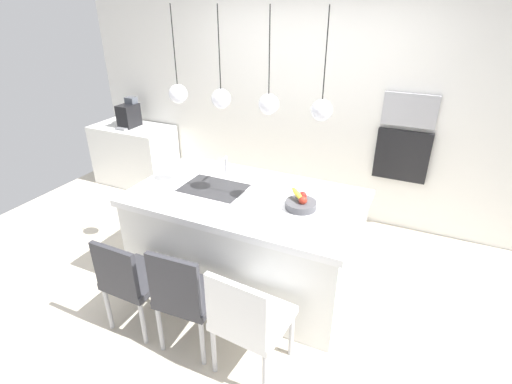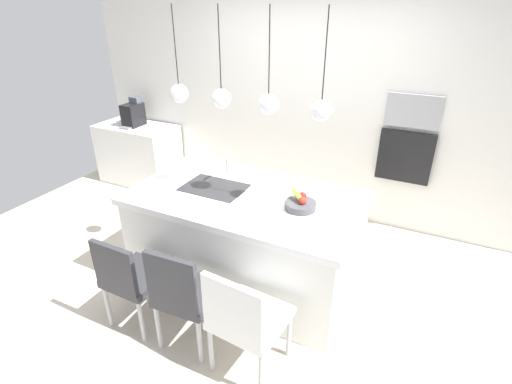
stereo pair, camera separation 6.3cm
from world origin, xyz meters
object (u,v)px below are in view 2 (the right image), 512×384
object	(u,v)px
oven	(405,156)
chair_middle	(184,293)
coffee_machine	(133,114)
chair_near	(131,276)
microwave	(413,111)
chair_far	(245,318)
fruit_bowl	(300,204)

from	to	relation	value
oven	chair_middle	distance (m)	2.77
coffee_machine	chair_near	size ratio (longest dim) A/B	0.45
coffee_machine	oven	distance (m)	3.53
coffee_machine	chair_middle	world-z (taller)	coffee_machine
microwave	chair_far	xyz separation A→B (m)	(-0.63, -2.50, -0.89)
fruit_bowl	oven	world-z (taller)	oven
fruit_bowl	microwave	distance (m)	1.76
fruit_bowl	chair_near	size ratio (longest dim) A/B	0.30
chair_middle	chair_far	bearing A→B (deg)	-0.49
oven	chair_far	xyz separation A→B (m)	(-0.63, -2.50, -0.39)
fruit_bowl	oven	distance (m)	1.71
fruit_bowl	chair_far	xyz separation A→B (m)	(-0.03, -0.91, -0.44)
chair_middle	chair_far	xyz separation A→B (m)	(0.51, -0.00, -0.01)
coffee_machine	oven	world-z (taller)	coffee_machine
coffee_machine	chair_far	bearing A→B (deg)	-37.37
fruit_bowl	oven	bearing A→B (deg)	69.37
oven	chair_near	size ratio (longest dim) A/B	0.66
coffee_machine	chair_middle	bearing A→B (deg)	-42.73
fruit_bowl	microwave	xyz separation A→B (m)	(0.60, 1.60, 0.45)
chair_far	coffee_machine	bearing A→B (deg)	142.63
coffee_machine	chair_middle	distance (m)	3.28
fruit_bowl	chair_near	bearing A→B (deg)	-139.24
fruit_bowl	chair_middle	world-z (taller)	fruit_bowl
microwave	oven	bearing A→B (deg)	0.00
microwave	chair_near	bearing A→B (deg)	-123.37
coffee_machine	microwave	bearing A→B (deg)	4.83
microwave	oven	size ratio (longest dim) A/B	0.96
oven	chair_middle	xyz separation A→B (m)	(-1.14, -2.50, -0.38)
chair_middle	oven	bearing A→B (deg)	65.51
chair_near	oven	bearing A→B (deg)	56.63
oven	chair_far	size ratio (longest dim) A/B	0.63
chair_far	fruit_bowl	bearing A→B (deg)	88.00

